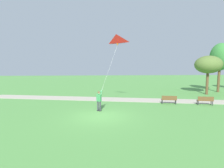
{
  "coord_description": "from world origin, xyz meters",
  "views": [
    {
      "loc": [
        12.62,
        -0.11,
        3.85
      ],
      "look_at": [
        -0.75,
        0.93,
        2.43
      ],
      "focal_mm": 26.59,
      "sensor_mm": 36.0,
      "label": 1
    }
  ],
  "objects_px": {
    "park_bench_far_walkway": "(205,100)",
    "tree_lakeside_near": "(220,57)",
    "flying_kite": "(116,40)",
    "tree_treeline_center": "(208,65)",
    "person_kite_flyer": "(99,99)",
    "park_bench_near_walkway": "(169,99)"
  },
  "relations": [
    {
      "from": "person_kite_flyer",
      "to": "flying_kite",
      "type": "bearing_deg",
      "value": 141.79
    },
    {
      "from": "park_bench_near_walkway",
      "to": "park_bench_far_walkway",
      "type": "bearing_deg",
      "value": 78.09
    },
    {
      "from": "person_kite_flyer",
      "to": "park_bench_near_walkway",
      "type": "relative_size",
      "value": 1.17
    },
    {
      "from": "park_bench_near_walkway",
      "to": "park_bench_far_walkway",
      "type": "xyz_separation_m",
      "value": [
        0.72,
        3.42,
        0.0
      ]
    },
    {
      "from": "person_kite_flyer",
      "to": "park_bench_near_walkway",
      "type": "bearing_deg",
      "value": 106.53
    },
    {
      "from": "tree_lakeside_near",
      "to": "tree_treeline_center",
      "type": "distance_m",
      "value": 3.81
    },
    {
      "from": "flying_kite",
      "to": "tree_treeline_center",
      "type": "relative_size",
      "value": 0.97
    },
    {
      "from": "person_kite_flyer",
      "to": "park_bench_near_walkway",
      "type": "xyz_separation_m",
      "value": [
        -2.13,
        7.16,
        -0.54
      ]
    },
    {
      "from": "flying_kite",
      "to": "park_bench_near_walkway",
      "type": "bearing_deg",
      "value": 89.8
    },
    {
      "from": "flying_kite",
      "to": "tree_lakeside_near",
      "type": "bearing_deg",
      "value": 114.0
    },
    {
      "from": "park_bench_near_walkway",
      "to": "tree_lakeside_near",
      "type": "height_order",
      "value": "tree_lakeside_near"
    },
    {
      "from": "park_bench_near_walkway",
      "to": "tree_lakeside_near",
      "type": "relative_size",
      "value": 0.21
    },
    {
      "from": "person_kite_flyer",
      "to": "tree_treeline_center",
      "type": "xyz_separation_m",
      "value": [
        -7.47,
        14.86,
        3.04
      ]
    },
    {
      "from": "park_bench_far_walkway",
      "to": "tree_lakeside_near",
      "type": "relative_size",
      "value": 0.21
    },
    {
      "from": "person_kite_flyer",
      "to": "tree_lakeside_near",
      "type": "relative_size",
      "value": 0.25
    },
    {
      "from": "flying_kite",
      "to": "tree_treeline_center",
      "type": "xyz_separation_m",
      "value": [
        -5.33,
        13.17,
        -2.33
      ]
    },
    {
      "from": "person_kite_flyer",
      "to": "tree_lakeside_near",
      "type": "distance_m",
      "value": 20.68
    },
    {
      "from": "tree_lakeside_near",
      "to": "park_bench_near_walkway",
      "type": "bearing_deg",
      "value": -56.06
    },
    {
      "from": "park_bench_far_walkway",
      "to": "tree_lakeside_near",
      "type": "bearing_deg",
      "value": 137.31
    },
    {
      "from": "park_bench_near_walkway",
      "to": "tree_lakeside_near",
      "type": "xyz_separation_m",
      "value": [
        -7.26,
        10.79,
        4.72
      ]
    },
    {
      "from": "flying_kite",
      "to": "park_bench_far_walkway",
      "type": "height_order",
      "value": "flying_kite"
    },
    {
      "from": "park_bench_far_walkway",
      "to": "tree_treeline_center",
      "type": "bearing_deg",
      "value": 144.88
    }
  ]
}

